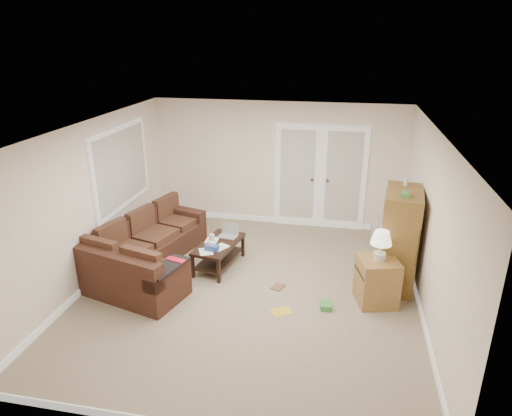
% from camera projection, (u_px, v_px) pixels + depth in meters
% --- Properties ---
extents(floor, '(5.50, 5.50, 0.00)m').
position_uv_depth(floor, '(250.00, 290.00, 7.04)').
color(floor, gray).
rests_on(floor, ground).
extents(ceiling, '(5.00, 5.50, 0.02)m').
position_uv_depth(ceiling, '(249.00, 129.00, 6.14)').
color(ceiling, white).
rests_on(ceiling, wall_back).
extents(wall_left, '(0.02, 5.50, 2.50)m').
position_uv_depth(wall_left, '(91.00, 203.00, 7.04)').
color(wall_left, white).
rests_on(wall_left, floor).
extents(wall_right, '(0.02, 5.50, 2.50)m').
position_uv_depth(wall_right, '(431.00, 228.00, 6.14)').
color(wall_right, white).
rests_on(wall_right, floor).
extents(wall_back, '(5.00, 0.02, 2.50)m').
position_uv_depth(wall_back, '(278.00, 165.00, 9.11)').
color(wall_back, white).
rests_on(wall_back, floor).
extents(wall_front, '(5.00, 0.02, 2.50)m').
position_uv_depth(wall_front, '(186.00, 327.00, 4.07)').
color(wall_front, white).
rests_on(wall_front, floor).
extents(baseboards, '(5.00, 5.50, 0.10)m').
position_uv_depth(baseboards, '(250.00, 287.00, 7.02)').
color(baseboards, white).
rests_on(baseboards, floor).
extents(french_doors, '(1.80, 0.05, 2.13)m').
position_uv_depth(french_doors, '(320.00, 178.00, 9.00)').
color(french_doors, white).
rests_on(french_doors, floor).
extents(window_left, '(0.05, 1.92, 1.42)m').
position_uv_depth(window_left, '(121.00, 167.00, 7.84)').
color(window_left, white).
rests_on(window_left, wall_left).
extents(sectional_sofa, '(1.86, 2.92, 0.79)m').
position_uv_depth(sectional_sofa, '(143.00, 255.00, 7.46)').
color(sectional_sofa, '#402318').
rests_on(sectional_sofa, floor).
extents(coffee_table, '(0.71, 1.15, 0.73)m').
position_uv_depth(coffee_table, '(220.00, 253.00, 7.68)').
color(coffee_table, black).
rests_on(coffee_table, floor).
extents(tv_armoire, '(0.64, 1.02, 1.66)m').
position_uv_depth(tv_armoire, '(399.00, 238.00, 6.95)').
color(tv_armoire, brown).
rests_on(tv_armoire, floor).
extents(side_cabinet, '(0.66, 0.66, 1.14)m').
position_uv_depth(side_cabinet, '(377.00, 277.00, 6.57)').
color(side_cabinet, olive).
rests_on(side_cabinet, floor).
extents(space_heater, '(0.16, 0.14, 0.33)m').
position_uv_depth(space_heater, '(375.00, 230.00, 8.75)').
color(space_heater, silver).
rests_on(space_heater, floor).
extents(floor_magazine, '(0.36, 0.34, 0.01)m').
position_uv_depth(floor_magazine, '(281.00, 312.00, 6.48)').
color(floor_magazine, gold).
rests_on(floor_magazine, floor).
extents(floor_greenbox, '(0.18, 0.23, 0.08)m').
position_uv_depth(floor_greenbox, '(326.00, 305.00, 6.56)').
color(floor_greenbox, '#3F8A3E').
rests_on(floor_greenbox, floor).
extents(floor_book, '(0.23, 0.26, 0.02)m').
position_uv_depth(floor_book, '(273.00, 285.00, 7.14)').
color(floor_book, brown).
rests_on(floor_book, floor).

